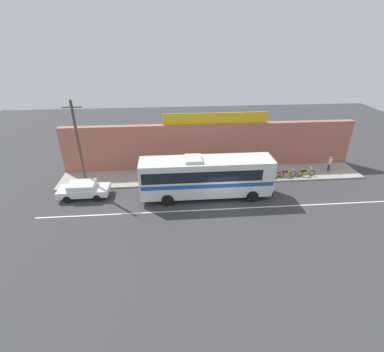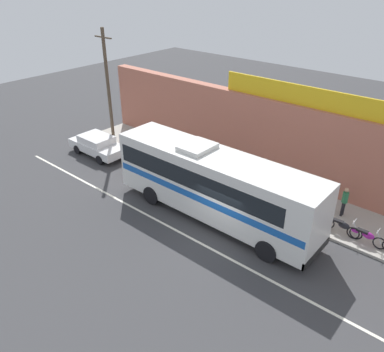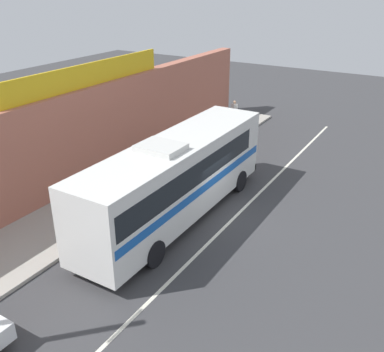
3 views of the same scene
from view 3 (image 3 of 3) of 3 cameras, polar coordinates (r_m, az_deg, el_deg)
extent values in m
plane|color=#3A3A3D|center=(19.52, 3.37, -4.96)|extent=(70.00, 70.00, 0.00)
cube|color=#A8A399|center=(22.07, -8.64, -1.31)|extent=(30.00, 3.60, 0.14)
cube|color=#B26651|center=(22.55, -13.28, 5.28)|extent=(30.00, 0.70, 4.80)
cube|color=gold|center=(22.07, -13.29, 12.83)|extent=(10.46, 0.12, 1.10)
cube|color=silver|center=(19.21, 5.48, -5.54)|extent=(30.00, 0.14, 0.01)
cube|color=silver|center=(18.28, -1.97, -0.06)|extent=(11.26, 2.47, 3.10)
cube|color=black|center=(17.72, -2.78, 1.04)|extent=(9.90, 2.49, 0.96)
cube|color=#1956B2|center=(18.41, -1.95, -0.91)|extent=(11.03, 2.49, 0.36)
cube|color=black|center=(22.69, 5.74, 6.05)|extent=(0.04, 2.23, 1.40)
cube|color=black|center=(23.32, 5.54, 1.80)|extent=(0.12, 2.47, 0.36)
cube|color=silver|center=(16.78, -4.13, 3.75)|extent=(1.40, 1.73, 0.24)
cylinder|color=black|center=(22.41, 0.92, 0.66)|extent=(1.04, 0.32, 1.04)
cylinder|color=black|center=(21.46, 6.23, -0.63)|extent=(1.04, 0.32, 1.04)
cylinder|color=black|center=(17.28, -11.28, -7.70)|extent=(1.04, 0.32, 1.04)
cylinder|color=black|center=(16.03, -5.03, -10.10)|extent=(1.04, 0.32, 1.04)
torus|color=black|center=(26.04, 1.96, 3.99)|extent=(0.62, 0.06, 0.62)
torus|color=black|center=(25.07, 0.62, 3.16)|extent=(0.62, 0.06, 0.62)
cylinder|color=silver|center=(25.87, 1.88, 4.56)|extent=(0.34, 0.04, 0.65)
cylinder|color=silver|center=(25.68, 1.78, 5.17)|extent=(0.03, 0.56, 0.03)
ellipsoid|color=#991E8C|center=(25.54, 1.37, 4.00)|extent=(0.56, 0.22, 0.34)
cube|color=black|center=(25.27, 1.06, 4.07)|extent=(0.52, 0.20, 0.10)
ellipsoid|color=#991E8C|center=(25.06, 0.69, 3.50)|extent=(0.36, 0.14, 0.16)
torus|color=black|center=(27.44, 3.56, 5.06)|extent=(0.62, 0.06, 0.62)
torus|color=black|center=(26.39, 2.27, 4.27)|extent=(0.62, 0.06, 0.62)
cylinder|color=silver|center=(27.28, 3.50, 5.60)|extent=(0.34, 0.04, 0.65)
cylinder|color=silver|center=(27.09, 3.42, 6.19)|extent=(0.03, 0.56, 0.03)
ellipsoid|color=orange|center=(26.91, 3.00, 5.07)|extent=(0.56, 0.22, 0.34)
cube|color=black|center=(26.62, 2.71, 5.14)|extent=(0.52, 0.20, 0.10)
ellipsoid|color=orange|center=(26.39, 2.34, 4.60)|extent=(0.36, 0.14, 0.16)
torus|color=black|center=(25.18, 0.68, 3.26)|extent=(0.62, 0.06, 0.62)
torus|color=black|center=(24.11, -0.94, 2.26)|extent=(0.62, 0.06, 0.62)
cylinder|color=silver|center=(25.01, 0.59, 3.85)|extent=(0.34, 0.04, 0.65)
cylinder|color=silver|center=(24.81, 0.47, 4.47)|extent=(0.03, 0.56, 0.03)
ellipsoid|color=black|center=(24.63, -0.03, 3.21)|extent=(0.56, 0.22, 0.34)
cube|color=black|center=(24.34, -0.41, 3.25)|extent=(0.52, 0.20, 0.10)
ellipsoid|color=black|center=(24.10, -0.87, 2.62)|extent=(0.36, 0.14, 0.16)
torus|color=black|center=(29.09, 5.31, 6.14)|extent=(0.62, 0.06, 0.62)
torus|color=black|center=(28.05, 4.21, 5.48)|extent=(0.62, 0.06, 0.62)
cylinder|color=silver|center=(28.92, 5.27, 6.66)|extent=(0.34, 0.04, 0.65)
cylinder|color=silver|center=(28.74, 5.20, 7.22)|extent=(0.03, 0.56, 0.03)
ellipsoid|color=orange|center=(28.56, 4.84, 6.19)|extent=(0.56, 0.22, 0.34)
cube|color=black|center=(28.29, 4.59, 6.27)|extent=(0.52, 0.20, 0.10)
ellipsoid|color=orange|center=(28.06, 4.28, 5.78)|extent=(0.36, 0.14, 0.16)
cylinder|color=black|center=(24.99, -4.04, 3.24)|extent=(0.13, 0.13, 0.78)
cylinder|color=black|center=(24.90, -3.70, 3.16)|extent=(0.13, 0.13, 0.78)
cylinder|color=#2D7A4C|center=(24.70, -3.92, 4.68)|extent=(0.30, 0.30, 0.59)
sphere|color=tan|center=(24.56, -3.95, 5.62)|extent=(0.21, 0.21, 0.21)
cylinder|color=#2D7A4C|center=(24.80, -4.30, 4.82)|extent=(0.08, 0.08, 0.54)
cylinder|color=#2D7A4C|center=(24.59, -3.54, 4.66)|extent=(0.08, 0.08, 0.54)
cylinder|color=navy|center=(31.44, 5.39, 7.71)|extent=(0.13, 0.13, 0.77)
cylinder|color=navy|center=(31.36, 5.68, 7.65)|extent=(0.13, 0.13, 0.77)
cylinder|color=white|center=(31.21, 5.59, 8.87)|extent=(0.30, 0.30, 0.58)
sphere|color=tan|center=(31.10, 5.62, 9.62)|extent=(0.21, 0.21, 0.21)
cylinder|color=white|center=(31.29, 5.26, 8.97)|extent=(0.08, 0.08, 0.53)
cylinder|color=white|center=(31.12, 5.92, 8.86)|extent=(0.08, 0.08, 0.53)
camera|label=1|loc=(16.71, 85.30, 15.11)|focal=26.43mm
camera|label=2|loc=(24.35, 45.46, 22.56)|focal=36.17mm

